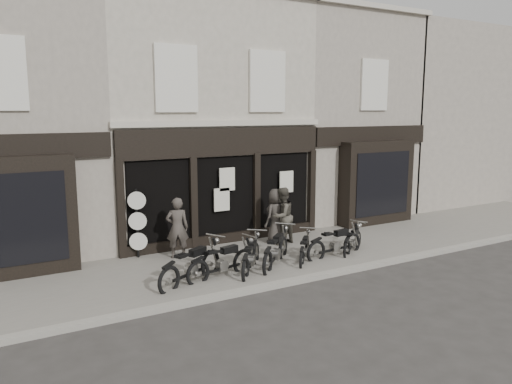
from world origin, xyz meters
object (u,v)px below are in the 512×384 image
motorcycle_1 (222,265)px  motorcycle_3 (276,253)px  motorcycle_0 (191,269)px  man_left (177,228)px  motorcycle_5 (335,246)px  man_centre (282,216)px  motorcycle_6 (353,243)px  motorcycle_4 (305,251)px  advert_sign_post (137,227)px  man_right (276,216)px  motorcycle_2 (251,259)px

motorcycle_1 → motorcycle_3: bearing=-7.2°
motorcycle_0 → man_left: 2.25m
motorcycle_1 → man_left: (-0.42, 2.14, 0.61)m
man_left → motorcycle_5: bearing=171.0°
motorcycle_5 → man_centre: (-0.70, 1.89, 0.64)m
motorcycle_6 → man_left: size_ratio=0.91×
motorcycle_4 → advert_sign_post: bearing=100.3°
man_right → motorcycle_3: bearing=38.3°
man_centre → man_right: size_ratio=1.04×
motorcycle_2 → motorcycle_4: size_ratio=1.18×
motorcycle_0 → motorcycle_2: motorcycle_0 is taller
man_left → man_right: 3.45m
man_right → motorcycle_0: bearing=9.2°
motorcycle_2 → man_centre: man_centre is taller
motorcycle_4 → man_right: size_ratio=0.84×
motorcycle_6 → motorcycle_1: bearing=147.5°
advert_sign_post → man_right: bearing=12.0°
man_centre → motorcycle_0: bearing=2.0°
motorcycle_6 → advert_sign_post: size_ratio=0.76×
motorcycle_4 → man_right: (0.28, 2.04, 0.67)m
motorcycle_2 → motorcycle_3: 0.87m
motorcycle_2 → motorcycle_3: (0.86, 0.08, 0.03)m
man_centre → motorcycle_4: bearing=56.0°
motorcycle_1 → advert_sign_post: size_ratio=1.01×
man_left → man_right: man_left is taller
motorcycle_2 → man_centre: (2.17, 1.80, 0.65)m
motorcycle_2 → man_centre: 2.89m
motorcycle_1 → motorcycle_3: size_ratio=1.17×
motorcycle_4 → advert_sign_post: (-4.19, 2.62, 0.71)m
motorcycle_6 → man_centre: man_centre is taller
motorcycle_2 → man_left: bearing=73.2°
motorcycle_6 → man_right: man_right is taller
motorcycle_5 → man_left: size_ratio=1.22×
man_right → advert_sign_post: advert_sign_post is taller
motorcycle_0 → motorcycle_6: 5.48m
motorcycle_0 → motorcycle_4: bearing=-25.5°
motorcycle_3 → man_centre: man_centre is taller
motorcycle_2 → man_left: man_left is taller
motorcycle_0 → motorcycle_4: 3.62m
motorcycle_5 → man_centre: 2.11m
motorcycle_1 → man_centre: (3.08, 1.87, 0.63)m
motorcycle_2 → man_centre: size_ratio=0.96×
motorcycle_6 → man_right: bearing=93.9°
motorcycle_1 → advert_sign_post: bearing=105.6°
motorcycle_3 → advert_sign_post: size_ratio=0.86×
motorcycle_3 → man_centre: 2.24m
motorcycle_4 → man_centre: (0.34, 1.76, 0.70)m
motorcycle_3 → advert_sign_post: 4.17m
motorcycle_6 → man_centre: size_ratio=0.88×
motorcycle_0 → motorcycle_1: (0.87, -0.01, -0.03)m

